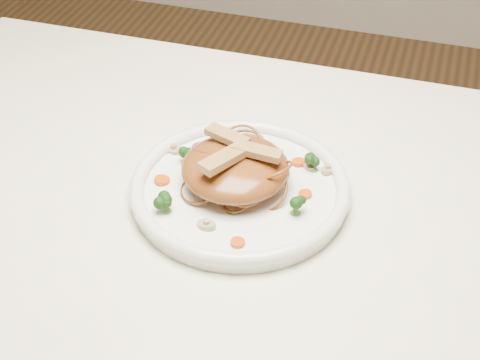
% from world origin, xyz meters
% --- Properties ---
extents(table, '(1.20, 0.80, 0.75)m').
position_xyz_m(table, '(0.00, 0.00, 0.65)').
color(table, white).
rests_on(table, ground).
extents(plate, '(0.32, 0.32, 0.02)m').
position_xyz_m(plate, '(0.00, 0.02, 0.76)').
color(plate, white).
rests_on(plate, table).
extents(noodle_mound, '(0.17, 0.17, 0.05)m').
position_xyz_m(noodle_mound, '(-0.01, 0.03, 0.79)').
color(noodle_mound, brown).
rests_on(noodle_mound, plate).
extents(chicken_a, '(0.07, 0.02, 0.01)m').
position_xyz_m(chicken_a, '(0.02, 0.03, 0.82)').
color(chicken_a, tan).
rests_on(chicken_a, noodle_mound).
extents(chicken_b, '(0.07, 0.04, 0.01)m').
position_xyz_m(chicken_b, '(-0.02, 0.05, 0.82)').
color(chicken_b, tan).
rests_on(chicken_b, noodle_mound).
extents(chicken_c, '(0.06, 0.08, 0.01)m').
position_xyz_m(chicken_c, '(-0.01, 0.00, 0.82)').
color(chicken_c, tan).
rests_on(chicken_c, noodle_mound).
extents(broccoli_0, '(0.03, 0.03, 0.03)m').
position_xyz_m(broccoli_0, '(0.09, 0.09, 0.78)').
color(broccoli_0, '#173D0C').
rests_on(broccoli_0, plate).
extents(broccoli_1, '(0.03, 0.03, 0.03)m').
position_xyz_m(broccoli_1, '(-0.08, 0.05, 0.78)').
color(broccoli_1, '#173D0C').
rests_on(broccoli_1, plate).
extents(broccoli_2, '(0.03, 0.03, 0.03)m').
position_xyz_m(broccoli_2, '(-0.07, -0.05, 0.78)').
color(broccoli_2, '#173D0C').
rests_on(broccoli_2, plate).
extents(broccoli_3, '(0.04, 0.04, 0.03)m').
position_xyz_m(broccoli_3, '(0.09, -0.01, 0.78)').
color(broccoli_3, '#173D0C').
rests_on(broccoli_3, plate).
extents(carrot_0, '(0.03, 0.03, 0.00)m').
position_xyz_m(carrot_0, '(0.07, 0.10, 0.77)').
color(carrot_0, '#BE4506').
rests_on(carrot_0, plate).
extents(carrot_1, '(0.03, 0.03, 0.00)m').
position_xyz_m(carrot_1, '(-0.10, 0.00, 0.77)').
color(carrot_1, '#BE4506').
rests_on(carrot_1, plate).
extents(carrot_2, '(0.02, 0.02, 0.00)m').
position_xyz_m(carrot_2, '(0.09, 0.03, 0.77)').
color(carrot_2, '#BE4506').
rests_on(carrot_2, plate).
extents(carrot_3, '(0.02, 0.02, 0.00)m').
position_xyz_m(carrot_3, '(-0.04, 0.10, 0.77)').
color(carrot_3, '#BE4506').
rests_on(carrot_3, plate).
extents(carrot_4, '(0.02, 0.02, 0.00)m').
position_xyz_m(carrot_4, '(0.03, -0.08, 0.77)').
color(carrot_4, '#BE4506').
rests_on(carrot_4, plate).
extents(mushroom_0, '(0.03, 0.03, 0.01)m').
position_xyz_m(mushroom_0, '(-0.01, -0.06, 0.77)').
color(mushroom_0, tan).
rests_on(mushroom_0, plate).
extents(mushroom_1, '(0.03, 0.03, 0.01)m').
position_xyz_m(mushroom_1, '(0.11, 0.09, 0.77)').
color(mushroom_1, tan).
rests_on(mushroom_1, plate).
extents(mushroom_2, '(0.03, 0.03, 0.01)m').
position_xyz_m(mushroom_2, '(-0.11, 0.07, 0.77)').
color(mushroom_2, tan).
rests_on(mushroom_2, plate).
extents(mushroom_3, '(0.03, 0.03, 0.01)m').
position_xyz_m(mushroom_3, '(0.08, 0.09, 0.77)').
color(mushroom_3, tan).
rests_on(mushroom_3, plate).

